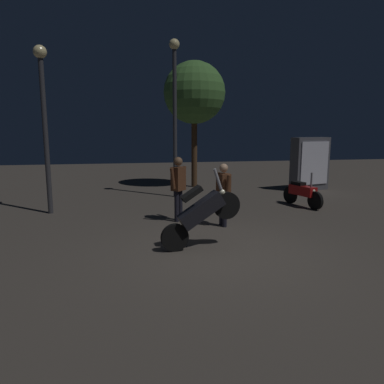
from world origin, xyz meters
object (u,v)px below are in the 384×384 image
Objects in this scene: person_bystander_far at (223,190)px; streetlamp_far at (175,100)px; streetlamp_near at (44,108)px; kiosk_billboard at (310,164)px; motorcycle_black_foreground at (201,213)px; motorcycle_red_parked_left at (302,193)px; person_rider_beside at (178,183)px.

streetlamp_far reaches higher than person_bystander_far.
streetlamp_near is 4.41m from streetlamp_far.
streetlamp_far is 2.58× the size of kiosk_billboard.
motorcycle_black_foreground is 5.29m from motorcycle_red_parked_left.
motorcycle_red_parked_left is at bearing -160.28° from person_bystander_far.
streetlamp_near is (-4.54, 2.29, 2.05)m from person_bystander_far.
person_rider_beside is 7.17m from kiosk_billboard.
person_rider_beside is 0.81× the size of kiosk_billboard.
streetlamp_near reaches higher than kiosk_billboard.
streetlamp_near reaches higher than person_bystander_far.
kiosk_billboard is (5.80, 6.37, 0.31)m from motorcycle_black_foreground.
kiosk_billboard reaches higher than person_bystander_far.
person_bystander_far reaches higher than motorcycle_red_parked_left.
streetlamp_far reaches higher than streetlamp_near.
motorcycle_black_foreground reaches higher than motorcycle_red_parked_left.
person_bystander_far is 5.48m from streetlamp_near.
motorcycle_red_parked_left is 1.03× the size of person_bystander_far.
kiosk_billboard is (1.81, 2.92, 0.61)m from motorcycle_red_parked_left.
kiosk_billboard is at bearing -101.06° from person_rider_beside.
motorcycle_black_foreground is at bearing -47.02° from streetlamp_near.
motorcycle_black_foreground is 6.44m from streetlamp_far.
motorcycle_red_parked_left is at bearing -120.04° from person_rider_beside.
motorcycle_black_foreground is at bearing 49.37° from person_bystander_far.
motorcycle_red_parked_left is 3.49m from kiosk_billboard.
motorcycle_red_parked_left is (4.00, 3.45, -0.31)m from motorcycle_black_foreground.
motorcycle_black_foreground is 1.05× the size of person_bystander_far.
kiosk_billboard is at bearing -146.89° from person_bystander_far.
motorcycle_red_parked_left is 0.96× the size of person_rider_beside.
person_rider_beside is 4.33m from streetlamp_near.
person_bystander_far is 6.83m from kiosk_billboard.
person_bystander_far is at bearing -26.80° from streetlamp_near.
streetlamp_far is at bearing -52.13° from person_rider_beside.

